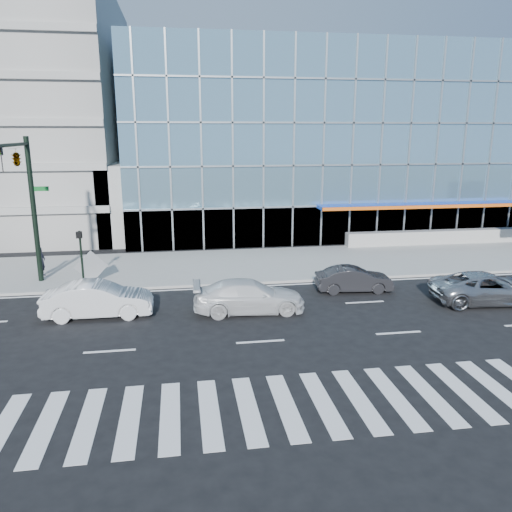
# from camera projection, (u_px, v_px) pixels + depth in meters

# --- Properties ---
(ground) EXTENTS (160.00, 160.00, 0.00)m
(ground) POSITION_uv_depth(u_px,v_px,m) (247.00, 309.00, 24.29)
(ground) COLOR black
(ground) RESTS_ON ground
(sidewalk) EXTENTS (120.00, 8.00, 0.15)m
(sidewalk) POSITION_uv_depth(u_px,v_px,m) (230.00, 265.00, 31.94)
(sidewalk) COLOR gray
(sidewalk) RESTS_ON ground
(theatre_building) EXTENTS (42.00, 26.00, 15.00)m
(theatre_building) POSITION_uv_depth(u_px,v_px,m) (351.00, 141.00, 49.49)
(theatre_building) COLOR #6F9FBA
(theatre_building) RESTS_ON ground
(ramp_block) EXTENTS (6.00, 8.00, 6.00)m
(ramp_block) POSITION_uv_depth(u_px,v_px,m) (142.00, 201.00, 39.93)
(ramp_block) COLOR gray
(ramp_block) RESTS_ON ground
(tower_backdrop) EXTENTS (14.00, 14.00, 48.00)m
(tower_backdrop) POSITION_uv_depth(u_px,v_px,m) (5.00, 33.00, 81.12)
(tower_backdrop) COLOR gray
(tower_backdrop) RESTS_ON ground
(traffic_signal) EXTENTS (1.14, 5.74, 8.00)m
(traffic_signal) POSITION_uv_depth(u_px,v_px,m) (22.00, 176.00, 25.54)
(traffic_signal) COLOR black
(traffic_signal) RESTS_ON sidewalk
(ped_signal_post) EXTENTS (0.30, 0.33, 3.00)m
(ped_signal_post) POSITION_uv_depth(u_px,v_px,m) (81.00, 249.00, 27.24)
(ped_signal_post) COLOR black
(ped_signal_post) RESTS_ON sidewalk
(silver_suv) EXTENTS (5.75, 3.08, 1.54)m
(silver_suv) POSITION_uv_depth(u_px,v_px,m) (488.00, 288.00, 24.94)
(silver_suv) COLOR #A3A4A8
(silver_suv) RESTS_ON ground
(white_suv) EXTENTS (5.35, 2.31, 1.54)m
(white_suv) POSITION_uv_depth(u_px,v_px,m) (249.00, 296.00, 23.71)
(white_suv) COLOR silver
(white_suv) RESTS_ON ground
(white_sedan) EXTENTS (4.96, 1.73, 1.64)m
(white_sedan) POSITION_uv_depth(u_px,v_px,m) (98.00, 300.00, 23.08)
(white_sedan) COLOR silver
(white_sedan) RESTS_ON ground
(dark_sedan) EXTENTS (4.18, 1.77, 1.34)m
(dark_sedan) POSITION_uv_depth(u_px,v_px,m) (354.00, 279.00, 26.76)
(dark_sedan) COLOR black
(dark_sedan) RESTS_ON ground
(pedestrian) EXTENTS (0.54, 0.71, 1.75)m
(pedestrian) POSITION_uv_depth(u_px,v_px,m) (41.00, 262.00, 29.01)
(pedestrian) COLOR black
(pedestrian) RESTS_ON sidewalk
(tilted_panel) EXTENTS (1.76, 0.64, 1.84)m
(tilted_panel) POSITION_uv_depth(u_px,v_px,m) (91.00, 267.00, 27.79)
(tilted_panel) COLOR #A6A6A6
(tilted_panel) RESTS_ON sidewalk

